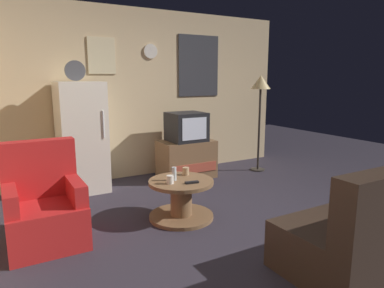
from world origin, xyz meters
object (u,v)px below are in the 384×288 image
Objects in this scene: armchair at (44,208)px; standing_lamp at (261,90)px; fridge at (82,137)px; mug_ceramic_white at (170,180)px; remote_control at (192,182)px; tv_stand at (186,159)px; coffee_table at (181,199)px; wine_glass at (174,174)px; couch at (382,229)px; crt_tv at (186,127)px; mug_ceramic_tan at (186,171)px.

standing_lamp is at bearing 16.53° from armchair.
fridge is 19.67× the size of mug_ceramic_white.
armchair is (-1.44, 0.29, -0.11)m from remote_control.
tv_stand reaches higher than remote_control.
fridge is 1.71m from mug_ceramic_white.
wine_glass reaches higher than coffee_table.
couch is (0.94, -1.54, -0.14)m from remote_control.
crt_tv is (0.00, -0.00, 0.51)m from tv_stand.
tv_stand is at bearing 123.83° from crt_tv.
tv_stand is 5.60× the size of wine_glass.
coffee_table is at bearing 120.22° from couch.
tv_stand is 1.56× the size of crt_tv.
couch is (0.16, -3.08, 0.02)m from tv_stand.
crt_tv is (1.55, -0.16, 0.05)m from fridge.
couch is at bearing -55.06° from mug_ceramic_white.
armchair is (-1.23, 0.18, -0.15)m from mug_ceramic_white.
crt_tv reaches higher than couch.
mug_ceramic_tan is 0.09× the size of armchair.
tv_stand is 0.49× the size of couch.
coffee_table is 1.41m from armchair.
fridge is 1.65m from mug_ceramic_tan.
standing_lamp is at bearing -9.80° from crt_tv.
couch is (-1.11, -2.86, -1.05)m from standing_lamp.
wine_glass is at bearing 153.22° from coffee_table.
couch is at bearing -58.60° from wine_glass.
mug_ceramic_white is at bearing -124.54° from tv_stand.
standing_lamp is 0.94× the size of couch.
standing_lamp is (1.27, -0.22, 1.07)m from tv_stand.
tv_stand is 1.62m from coffee_table.
wine_glass is 0.25m from mug_ceramic_tan.
mug_ceramic_white is at bearing -151.60° from standing_lamp.
mug_ceramic_white is 0.05× the size of couch.
mug_ceramic_tan is (-0.68, -1.23, -0.32)m from crt_tv.
couch is at bearing -59.78° from coffee_table.
couch reaches higher than mug_ceramic_white.
fridge is 3.69m from couch.
coffee_table is 0.28m from remote_control.
couch is at bearing -87.10° from crt_tv.
armchair reaches higher than wine_glass.
mug_ceramic_tan is at bearing -58.04° from fridge.
armchair is (-1.33, 0.10, -0.18)m from wine_glass.
crt_tv reaches higher than mug_ceramic_tan.
standing_lamp is 2.66m from coffee_table.
standing_lamp is 2.59m from wine_glass.
wine_glass is 1.00× the size of remote_control.
couch is (0.99, -1.70, 0.09)m from coffee_table.
mug_ceramic_white is (-0.09, -0.09, -0.03)m from wine_glass.
wine_glass is at bearing 129.84° from remote_control.
tv_stand is 1.76m from mug_ceramic_white.
coffee_table is 0.75× the size of armchair.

